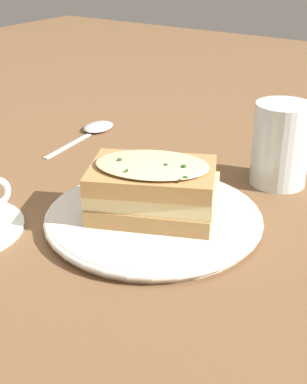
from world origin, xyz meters
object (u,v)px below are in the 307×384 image
dinner_plate (153,217)px  water_glass (281,144)px  spoon (95,129)px  sandwich (153,188)px

dinner_plate → water_glass: 0.20m
dinner_plate → spoon: (0.20, 0.26, -0.00)m
dinner_plate → sandwich: size_ratio=1.51×
sandwich → spoon: 0.33m
spoon → dinner_plate: bearing=-45.6°
water_glass → spoon: 0.33m
dinner_plate → spoon: size_ratio=1.39×
sandwich → water_glass: water_glass is taller
sandwich → water_glass: (0.18, -0.07, 0.01)m
sandwich → dinner_plate: bearing=-21.5°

